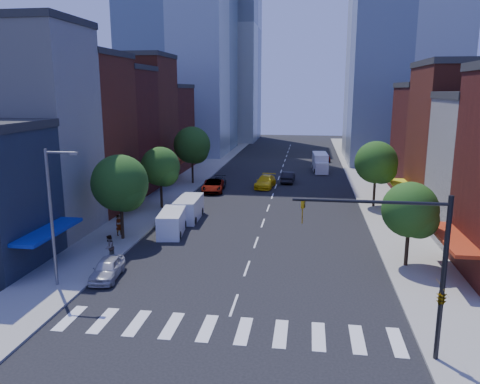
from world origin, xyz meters
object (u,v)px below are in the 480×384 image
(parked_car_second, at_px, (173,215))
(parked_car_third, at_px, (213,186))
(traffic_car_far, at_px, (325,157))
(parked_car_rear, at_px, (219,182))
(box_truck, at_px, (320,163))
(parked_car_front, at_px, (107,269))
(taxi, at_px, (265,182))
(traffic_car_oncoming, at_px, (288,177))
(pedestrian_near, at_px, (119,225))
(pedestrian_far, at_px, (109,247))
(cargo_van_far, at_px, (189,209))
(cargo_van_near, at_px, (172,223))

(parked_car_second, bearing_deg, parked_car_third, 92.81)
(parked_car_third, relative_size, traffic_car_far, 1.36)
(parked_car_third, bearing_deg, parked_car_second, -100.52)
(parked_car_rear, bearing_deg, box_truck, 40.14)
(parked_car_third, distance_m, parked_car_rear, 3.00)
(parked_car_rear, bearing_deg, parked_car_front, -99.55)
(taxi, height_order, traffic_car_far, taxi)
(taxi, height_order, traffic_car_oncoming, taxi)
(parked_car_front, distance_m, traffic_car_far, 59.62)
(parked_car_second, distance_m, pedestrian_near, 6.14)
(parked_car_third, xyz_separation_m, traffic_car_oncoming, (9.21, 7.49, -0.01))
(traffic_car_oncoming, relative_size, pedestrian_far, 2.46)
(parked_car_front, xyz_separation_m, pedestrian_far, (-1.22, 3.15, 0.39))
(cargo_van_far, xyz_separation_m, traffic_car_oncoming, (8.99, 20.75, -0.34))
(taxi, bearing_deg, parked_car_front, -97.74)
(taxi, xyz_separation_m, box_truck, (7.47, 13.78, 0.56))
(parked_car_front, bearing_deg, taxi, 69.50)
(parked_car_third, distance_m, cargo_van_far, 13.27)
(taxi, relative_size, traffic_car_oncoming, 1.16)
(parked_car_second, height_order, cargo_van_far, cargo_van_far)
(parked_car_third, bearing_deg, taxi, 22.64)
(parked_car_front, height_order, cargo_van_far, cargo_van_far)
(cargo_van_near, relative_size, pedestrian_far, 2.73)
(box_truck, height_order, pedestrian_near, box_truck)
(parked_car_second, relative_size, parked_car_third, 0.85)
(parked_car_front, bearing_deg, cargo_van_near, 75.20)
(pedestrian_near, bearing_deg, traffic_car_far, 12.58)
(cargo_van_far, height_order, box_truck, box_truck)
(parked_car_front, height_order, box_truck, box_truck)
(traffic_car_far, height_order, pedestrian_far, pedestrian_far)
(cargo_van_far, height_order, traffic_car_far, cargo_van_far)
(parked_car_second, bearing_deg, pedestrian_near, -117.30)
(traffic_car_oncoming, xyz_separation_m, pedestrian_near, (-13.65, -27.11, 0.30))
(taxi, bearing_deg, traffic_car_oncoming, 60.27)
(parked_car_second, relative_size, traffic_car_oncoming, 1.02)
(taxi, relative_size, pedestrian_far, 2.86)
(parked_car_front, bearing_deg, pedestrian_near, 101.02)
(parked_car_rear, bearing_deg, traffic_car_far, 53.65)
(parked_car_rear, xyz_separation_m, traffic_car_far, (14.82, 25.64, 0.07))
(taxi, bearing_deg, parked_car_second, -106.05)
(parked_car_rear, xyz_separation_m, pedestrian_far, (-3.00, -28.47, 0.46))
(parked_car_second, xyz_separation_m, cargo_van_near, (0.93, -3.63, 0.26))
(traffic_car_oncoming, distance_m, pedestrian_near, 30.35)
(traffic_car_oncoming, xyz_separation_m, box_truck, (4.64, 9.86, 0.58))
(parked_car_front, relative_size, parked_car_rear, 0.94)
(box_truck, bearing_deg, pedestrian_near, -119.58)
(parked_car_rear, distance_m, pedestrian_near, 23.09)
(cargo_van_far, xyz_separation_m, taxi, (6.16, 16.83, -0.32))
(pedestrian_near, bearing_deg, traffic_car_oncoming, 7.83)
(taxi, distance_m, box_truck, 15.69)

